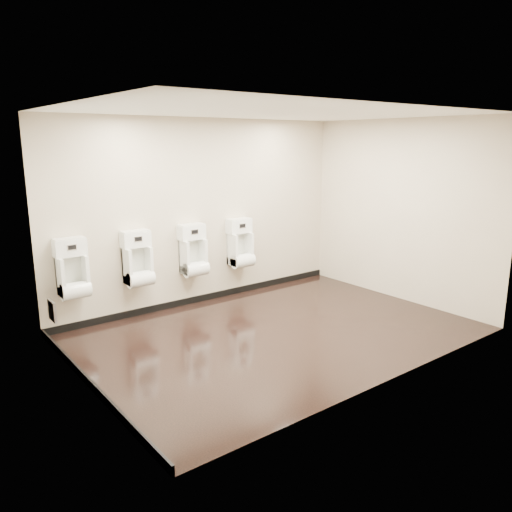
{
  "coord_description": "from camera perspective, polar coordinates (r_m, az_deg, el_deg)",
  "views": [
    {
      "loc": [
        -4.0,
        -4.71,
        2.47
      ],
      "look_at": [
        0.07,
        0.55,
        0.92
      ],
      "focal_mm": 35.0,
      "sensor_mm": 36.0,
      "label": 1
    }
  ],
  "objects": [
    {
      "name": "access_panel",
      "position": [
        6.41,
        -22.27,
        -5.82
      ],
      "size": [
        0.04,
        0.25,
        0.25
      ],
      "color": "#9E9EA3",
      "rests_on": "left_wall"
    },
    {
      "name": "skirting_left",
      "position": [
        5.51,
        -18.4,
        -13.69
      ],
      "size": [
        0.02,
        3.5,
        0.1
      ],
      "primitive_type": "cube",
      "color": "black",
      "rests_on": "ground"
    },
    {
      "name": "tile_overlay_left",
      "position": [
        5.06,
        -19.56,
        0.12
      ],
      "size": [
        0.01,
        3.5,
        2.8
      ],
      "primitive_type": "cube",
      "color": "silver",
      "rests_on": "ground"
    },
    {
      "name": "ground",
      "position": [
        6.65,
        2.44,
        -8.72
      ],
      "size": [
        5.0,
        3.5,
        0.0
      ],
      "primitive_type": "cube",
      "color": "black",
      "rests_on": "ground"
    },
    {
      "name": "urinal_3",
      "position": [
        7.98,
        -1.78,
        1.07
      ],
      "size": [
        0.41,
        0.31,
        0.76
      ],
      "color": "white",
      "rests_on": "back_wall"
    },
    {
      "name": "front_wall",
      "position": [
        5.09,
        15.39,
        0.48
      ],
      "size": [
        5.0,
        0.02,
        2.8
      ],
      "primitive_type": "cube",
      "color": "#C3B59A",
      "rests_on": "ground"
    },
    {
      "name": "ceiling",
      "position": [
        6.19,
        2.7,
        16.13
      ],
      "size": [
        5.0,
        3.5,
        0.0
      ],
      "primitive_type": "cube",
      "color": "white"
    },
    {
      "name": "left_wall",
      "position": [
        5.06,
        -19.62,
        0.11
      ],
      "size": [
        0.02,
        3.5,
        2.8
      ],
      "primitive_type": "cube",
      "color": "#C3B59A",
      "rests_on": "ground"
    },
    {
      "name": "urinal_2",
      "position": [
        7.52,
        -7.16,
        0.22
      ],
      "size": [
        0.41,
        0.31,
        0.76
      ],
      "color": "white",
      "rests_on": "back_wall"
    },
    {
      "name": "urinal_1",
      "position": [
        7.12,
        -13.35,
        -0.76
      ],
      "size": [
        0.41,
        0.31,
        0.76
      ],
      "color": "white",
      "rests_on": "back_wall"
    },
    {
      "name": "urinal_0",
      "position": [
        6.81,
        -20.2,
        -1.84
      ],
      "size": [
        0.41,
        0.31,
        0.76
      ],
      "color": "white",
      "rests_on": "back_wall"
    },
    {
      "name": "back_wall",
      "position": [
        7.67,
        -5.94,
        4.99
      ],
      "size": [
        5.0,
        0.02,
        2.8
      ],
      "primitive_type": "cube",
      "color": "#C3B59A",
      "rests_on": "ground"
    },
    {
      "name": "right_wall",
      "position": [
        8.1,
        16.25,
        4.96
      ],
      "size": [
        0.02,
        3.5,
        2.8
      ],
      "primitive_type": "cube",
      "color": "#C3B59A",
      "rests_on": "ground"
    },
    {
      "name": "skirting_back",
      "position": [
        7.96,
        -5.66,
        -4.68
      ],
      "size": [
        5.0,
        0.02,
        0.1
      ],
      "primitive_type": "cube",
      "color": "black",
      "rests_on": "ground"
    }
  ]
}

